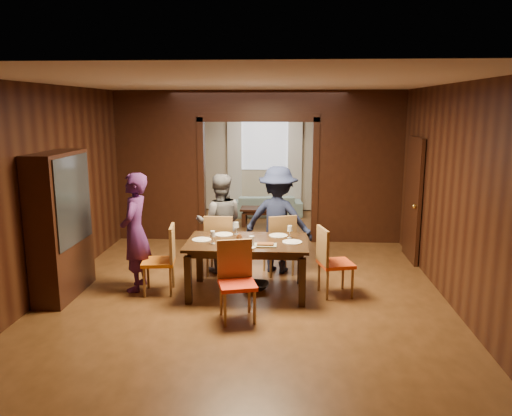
# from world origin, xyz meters

# --- Properties ---
(floor) EXTENTS (9.00, 9.00, 0.00)m
(floor) POSITION_xyz_m (0.00, 0.00, 0.00)
(floor) COLOR #4E2F15
(floor) RESTS_ON ground
(ceiling) EXTENTS (5.50, 9.00, 0.02)m
(ceiling) POSITION_xyz_m (0.00, 0.00, 2.90)
(ceiling) COLOR silver
(ceiling) RESTS_ON room_walls
(room_walls) EXTENTS (5.52, 9.01, 2.90)m
(room_walls) POSITION_xyz_m (0.00, 1.89, 1.51)
(room_walls) COLOR black
(room_walls) RESTS_ON floor
(person_purple) EXTENTS (0.42, 0.63, 1.69)m
(person_purple) POSITION_xyz_m (-1.58, -1.22, 0.85)
(person_purple) COLOR #411A4D
(person_purple) RESTS_ON floor
(person_grey) EXTENTS (0.84, 0.70, 1.57)m
(person_grey) POSITION_xyz_m (-0.49, -0.32, 0.78)
(person_grey) COLOR #55555C
(person_grey) RESTS_ON floor
(person_navy) EXTENTS (1.22, 0.88, 1.69)m
(person_navy) POSITION_xyz_m (0.43, -0.29, 0.84)
(person_navy) COLOR #171E3A
(person_navy) RESTS_ON floor
(sofa) EXTENTS (1.79, 0.86, 0.51)m
(sofa) POSITION_xyz_m (0.05, 3.85, 0.25)
(sofa) COLOR #84ACAD
(sofa) RESTS_ON floor
(serving_bowl) EXTENTS (0.37, 0.37, 0.09)m
(serving_bowl) POSITION_xyz_m (0.14, -1.13, 0.81)
(serving_bowl) COLOR black
(serving_bowl) RESTS_ON dining_table
(dining_table) EXTENTS (1.67, 1.04, 0.76)m
(dining_table) POSITION_xyz_m (0.02, -1.28, 0.38)
(dining_table) COLOR black
(dining_table) RESTS_ON floor
(coffee_table) EXTENTS (0.80, 0.50, 0.40)m
(coffee_table) POSITION_xyz_m (-0.05, 2.81, 0.20)
(coffee_table) COLOR black
(coffee_table) RESTS_ON floor
(chair_left) EXTENTS (0.49, 0.49, 0.97)m
(chair_left) POSITION_xyz_m (-1.23, -1.34, 0.48)
(chair_left) COLOR #CF6613
(chair_left) RESTS_ON floor
(chair_right) EXTENTS (0.54, 0.54, 0.97)m
(chair_right) POSITION_xyz_m (1.25, -1.27, 0.48)
(chair_right) COLOR #E74615
(chair_right) RESTS_ON floor
(chair_far_l) EXTENTS (0.45, 0.45, 0.97)m
(chair_far_l) POSITION_xyz_m (-0.46, -0.48, 0.48)
(chair_far_l) COLOR #BF3A11
(chair_far_l) RESTS_ON floor
(chair_far_r) EXTENTS (0.56, 0.56, 0.97)m
(chair_far_r) POSITION_xyz_m (0.44, -0.41, 0.48)
(chair_far_r) COLOR red
(chair_far_r) RESTS_ON floor
(chair_near) EXTENTS (0.54, 0.54, 0.97)m
(chair_near) POSITION_xyz_m (-0.03, -2.18, 0.48)
(chair_near) COLOR red
(chair_near) RESTS_ON floor
(hutch) EXTENTS (0.40, 1.20, 2.00)m
(hutch) POSITION_xyz_m (-2.53, -1.50, 1.00)
(hutch) COLOR black
(hutch) RESTS_ON floor
(door_right) EXTENTS (0.06, 0.90, 2.10)m
(door_right) POSITION_xyz_m (2.70, 0.50, 1.05)
(door_right) COLOR black
(door_right) RESTS_ON floor
(window_far) EXTENTS (1.20, 0.03, 1.30)m
(window_far) POSITION_xyz_m (0.00, 4.44, 1.70)
(window_far) COLOR silver
(window_far) RESTS_ON back_wall
(curtain_left) EXTENTS (0.35, 0.06, 2.40)m
(curtain_left) POSITION_xyz_m (-0.75, 4.40, 1.25)
(curtain_left) COLOR white
(curtain_left) RESTS_ON back_wall
(curtain_right) EXTENTS (0.35, 0.06, 2.40)m
(curtain_right) POSITION_xyz_m (0.75, 4.40, 1.25)
(curtain_right) COLOR white
(curtain_right) RESTS_ON back_wall
(plate_left) EXTENTS (0.27, 0.27, 0.01)m
(plate_left) POSITION_xyz_m (-0.62, -1.27, 0.77)
(plate_left) COLOR white
(plate_left) RESTS_ON dining_table
(plate_far_l) EXTENTS (0.27, 0.27, 0.01)m
(plate_far_l) POSITION_xyz_m (-0.35, -0.97, 0.77)
(plate_far_l) COLOR white
(plate_far_l) RESTS_ON dining_table
(plate_far_r) EXTENTS (0.27, 0.27, 0.01)m
(plate_far_r) POSITION_xyz_m (0.45, -0.98, 0.77)
(plate_far_r) COLOR silver
(plate_far_r) RESTS_ON dining_table
(plate_right) EXTENTS (0.27, 0.27, 0.01)m
(plate_right) POSITION_xyz_m (0.64, -1.32, 0.77)
(plate_right) COLOR white
(plate_right) RESTS_ON dining_table
(plate_near) EXTENTS (0.27, 0.27, 0.01)m
(plate_near) POSITION_xyz_m (0.03, -1.60, 0.77)
(plate_near) COLOR silver
(plate_near) RESTS_ON dining_table
(platter_a) EXTENTS (0.30, 0.20, 0.04)m
(platter_a) POSITION_xyz_m (-0.05, -1.41, 0.78)
(platter_a) COLOR gray
(platter_a) RESTS_ON dining_table
(platter_b) EXTENTS (0.30, 0.20, 0.04)m
(platter_b) POSITION_xyz_m (0.28, -1.51, 0.78)
(platter_b) COLOR gray
(platter_b) RESTS_ON dining_table
(wineglass_left) EXTENTS (0.08, 0.08, 0.18)m
(wineglass_left) POSITION_xyz_m (-0.44, -1.45, 0.85)
(wineglass_left) COLOR white
(wineglass_left) RESTS_ON dining_table
(wineglass_far) EXTENTS (0.08, 0.08, 0.18)m
(wineglass_far) POSITION_xyz_m (-0.17, -0.92, 0.85)
(wineglass_far) COLOR white
(wineglass_far) RESTS_ON dining_table
(wineglass_right) EXTENTS (0.08, 0.08, 0.18)m
(wineglass_right) POSITION_xyz_m (0.61, -1.09, 0.85)
(wineglass_right) COLOR silver
(wineglass_right) RESTS_ON dining_table
(tumbler) EXTENTS (0.07, 0.07, 0.14)m
(tumbler) POSITION_xyz_m (0.10, -1.55, 0.83)
(tumbler) COLOR silver
(tumbler) RESTS_ON dining_table
(condiment_jar) EXTENTS (0.08, 0.08, 0.11)m
(condiment_jar) POSITION_xyz_m (-0.09, -1.34, 0.82)
(condiment_jar) COLOR #532B13
(condiment_jar) RESTS_ON dining_table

